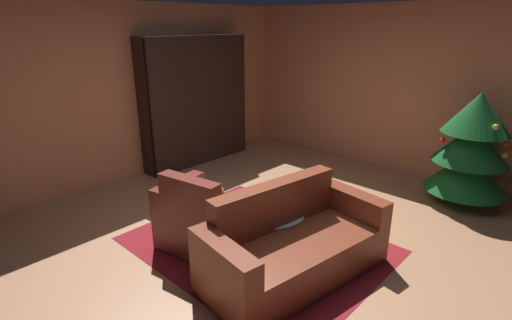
# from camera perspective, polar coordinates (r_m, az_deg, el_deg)

# --- Properties ---
(ground_plane) EXTENTS (7.14, 7.14, 0.00)m
(ground_plane) POSITION_cam_1_polar(r_m,az_deg,el_deg) (4.32, 2.18, -11.43)
(ground_plane) COLOR #B17B55
(wall_back) EXTENTS (5.61, 0.06, 2.52)m
(wall_back) POSITION_cam_1_polar(r_m,az_deg,el_deg) (6.38, 20.54, 9.59)
(wall_back) COLOR tan
(wall_back) RESTS_ON ground
(wall_left) EXTENTS (0.06, 6.07, 2.52)m
(wall_left) POSITION_cam_1_polar(r_m,az_deg,el_deg) (5.98, -18.50, 9.23)
(wall_left) COLOR tan
(wall_left) RESTS_ON ground
(area_rug) EXTENTS (2.51, 1.98, 0.01)m
(area_rug) POSITION_cam_1_polar(r_m,az_deg,el_deg) (4.21, 0.22, -12.32)
(area_rug) COLOR maroon
(area_rug) RESTS_ON ground
(bookshelf_unit) EXTENTS (0.33, 1.92, 2.05)m
(bookshelf_unit) POSITION_cam_1_polar(r_m,az_deg,el_deg) (6.49, -7.97, 8.24)
(bookshelf_unit) COLOR black
(bookshelf_unit) RESTS_ON ground
(armchair_red) EXTENTS (1.06, 0.82, 0.87)m
(armchair_red) POSITION_cam_1_polar(r_m,az_deg,el_deg) (4.01, -7.18, -9.04)
(armchair_red) COLOR maroon
(armchair_red) RESTS_ON ground
(couch_red) EXTENTS (1.04, 1.85, 0.83)m
(couch_red) POSITION_cam_1_polar(r_m,az_deg,el_deg) (3.67, 5.38, -12.44)
(couch_red) COLOR brown
(couch_red) RESTS_ON ground
(coffee_table) EXTENTS (0.69, 0.69, 0.41)m
(coffee_table) POSITION_cam_1_polar(r_m,az_deg,el_deg) (4.00, 2.23, -8.08)
(coffee_table) COLOR black
(coffee_table) RESTS_ON ground
(book_stack_on_table) EXTENTS (0.22, 0.18, 0.14)m
(book_stack_on_table) POSITION_cam_1_polar(r_m,az_deg,el_deg) (3.97, 1.52, -6.68)
(book_stack_on_table) COLOR #D8CA48
(book_stack_on_table) RESTS_ON coffee_table
(bottle_on_table) EXTENTS (0.06, 0.06, 0.22)m
(bottle_on_table) POSITION_cam_1_polar(r_m,az_deg,el_deg) (3.81, 4.03, -7.48)
(bottle_on_table) COLOR #135F28
(bottle_on_table) RESTS_ON coffee_table
(decorated_tree) EXTENTS (1.00, 1.00, 1.44)m
(decorated_tree) POSITION_cam_1_polar(r_m,az_deg,el_deg) (5.57, 29.07, 1.61)
(decorated_tree) COLOR brown
(decorated_tree) RESTS_ON ground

